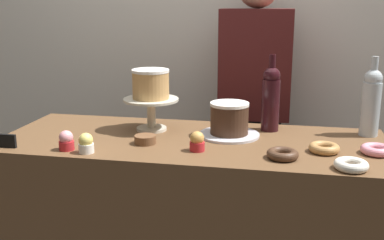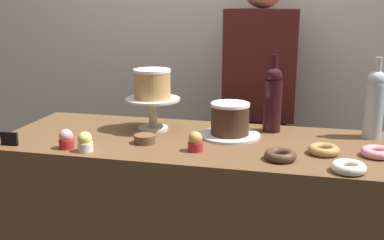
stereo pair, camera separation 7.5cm
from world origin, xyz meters
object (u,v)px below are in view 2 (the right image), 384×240
at_px(donut_chocolate, 280,155).
at_px(price_sign_chalkboard, 9,139).
at_px(cupcake_lemon, 85,142).
at_px(wine_bottle_dark_red, 273,98).
at_px(cupcake_strawberry, 66,139).
at_px(white_layer_cake, 152,84).
at_px(cookie_stack, 145,139).
at_px(cupcake_caramel, 195,142).
at_px(donut_pink, 377,152).
at_px(barista_figure, 259,119).
at_px(donut_sugar, 349,167).
at_px(cake_stand_pedestal, 153,108).
at_px(chocolate_round_cake, 230,119).
at_px(wine_bottle_clear, 375,103).
at_px(donut_maple, 324,150).

bearing_deg(donut_chocolate, price_sign_chalkboard, -175.99).
bearing_deg(donut_chocolate, cupcake_lemon, -174.15).
relative_size(wine_bottle_dark_red, cupcake_strawberry, 4.38).
bearing_deg(price_sign_chalkboard, donut_chocolate, 4.01).
distance_m(white_layer_cake, cookie_stack, 0.27).
height_order(cupcake_caramel, price_sign_chalkboard, cupcake_caramel).
bearing_deg(donut_pink, price_sign_chalkboard, -172.14).
bearing_deg(barista_figure, donut_sugar, -66.86).
bearing_deg(cake_stand_pedestal, white_layer_cake, 135.00).
height_order(chocolate_round_cake, cupcake_caramel, chocolate_round_cake).
bearing_deg(donut_pink, cake_stand_pedestal, 169.90).
bearing_deg(donut_sugar, cupcake_caramel, 169.56).
distance_m(cake_stand_pedestal, wine_bottle_clear, 0.91).
bearing_deg(cupcake_caramel, donut_pink, 7.74).
bearing_deg(donut_chocolate, cupcake_caramel, 174.86).
bearing_deg(donut_pink, wine_bottle_dark_red, 147.15).
bearing_deg(barista_figure, cookie_stack, -117.55).
relative_size(cupcake_caramel, price_sign_chalkboard, 1.06).
relative_size(cupcake_strawberry, donut_chocolate, 0.66).
xyz_separation_m(wine_bottle_clear, cupcake_lemon, (-1.05, -0.44, -0.11)).
relative_size(cupcake_caramel, donut_pink, 0.66).
relative_size(cupcake_strawberry, cookie_stack, 0.88).
distance_m(cake_stand_pedestal, chocolate_round_cake, 0.34).
distance_m(wine_bottle_clear, price_sign_chalkboard, 1.44).
relative_size(cupcake_lemon, donut_sugar, 0.66).
bearing_deg(donut_chocolate, cookie_stack, 171.58).
height_order(white_layer_cake, wine_bottle_clear, wine_bottle_clear).
bearing_deg(cake_stand_pedestal, cupcake_caramel, -45.08).
height_order(donut_pink, donut_maple, same).
xyz_separation_m(wine_bottle_clear, donut_chocolate, (-0.35, -0.37, -0.13)).
xyz_separation_m(wine_bottle_clear, cookie_stack, (-0.87, -0.29, -0.13)).
relative_size(cake_stand_pedestal, donut_chocolate, 2.09).
height_order(donut_pink, donut_sugar, same).
relative_size(cake_stand_pedestal, cookie_stack, 2.79).
xyz_separation_m(wine_bottle_dark_red, donut_maple, (0.21, -0.27, -0.13)).
relative_size(white_layer_cake, cupcake_strawberry, 2.11).
distance_m(cupcake_caramel, barista_figure, 0.79).
bearing_deg(wine_bottle_dark_red, price_sign_chalkboard, -155.53).
distance_m(cupcake_strawberry, donut_chocolate, 0.79).
distance_m(chocolate_round_cake, donut_pink, 0.57).
bearing_deg(white_layer_cake, donut_chocolate, -26.22).
bearing_deg(chocolate_round_cake, donut_pink, -13.55).
bearing_deg(barista_figure, cake_stand_pedestal, -127.73).
relative_size(cupcake_caramel, barista_figure, 0.05).
bearing_deg(cupcake_lemon, cupcake_caramel, 14.28).
bearing_deg(cupcake_strawberry, donut_chocolate, 3.97).
relative_size(cupcake_lemon, donut_pink, 0.66).
distance_m(cake_stand_pedestal, cupcake_caramel, 0.35).
distance_m(donut_sugar, price_sign_chalkboard, 1.24).
bearing_deg(price_sign_chalkboard, cake_stand_pedestal, 36.54).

